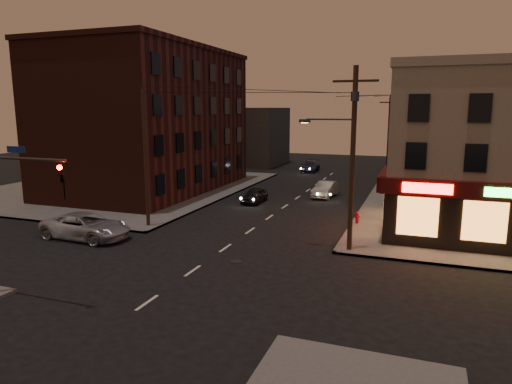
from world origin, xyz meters
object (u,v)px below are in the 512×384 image
at_px(sedan_mid, 326,189).
at_px(fire_hydrant, 357,217).
at_px(sedan_far, 310,166).
at_px(sedan_near, 255,195).
at_px(suv_cross, 86,226).

relative_size(sedan_mid, fire_hydrant, 5.22).
bearing_deg(sedan_mid, sedan_far, 115.47).
xyz_separation_m(sedan_near, sedan_far, (-0.08, 20.64, 0.05)).
height_order(sedan_near, sedan_mid, sedan_mid).
height_order(suv_cross, sedan_near, suv_cross).
xyz_separation_m(sedan_near, fire_hydrant, (9.28, -4.78, -0.03)).
bearing_deg(suv_cross, fire_hydrant, -57.42).
distance_m(sedan_near, sedan_far, 20.64).
distance_m(sedan_far, fire_hydrant, 27.09).
xyz_separation_m(suv_cross, sedan_mid, (11.17, 18.40, -0.09)).
bearing_deg(sedan_far, sedan_near, -92.56).
relative_size(sedan_near, sedan_mid, 0.86).
bearing_deg(suv_cross, sedan_mid, -29.23).
xyz_separation_m(sedan_near, sedan_mid, (5.17, 4.60, 0.08)).
bearing_deg(sedan_mid, suv_cross, -113.94).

